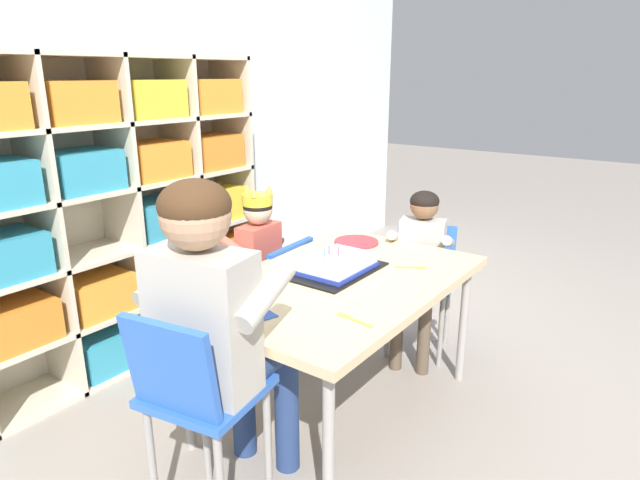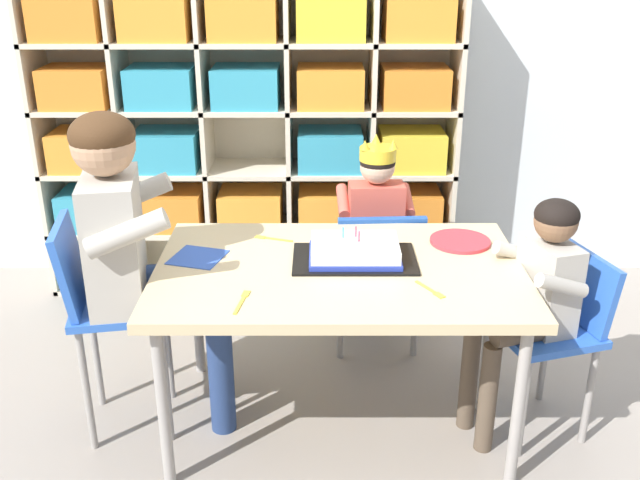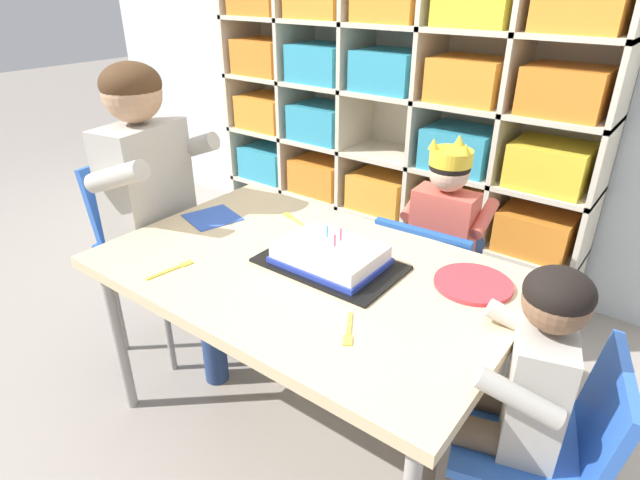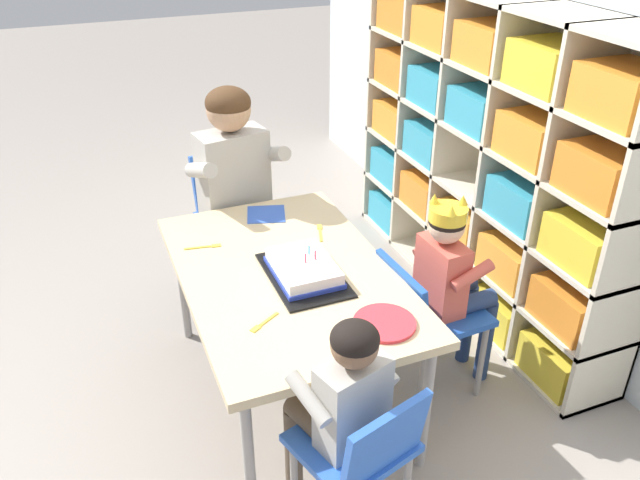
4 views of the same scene
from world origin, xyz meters
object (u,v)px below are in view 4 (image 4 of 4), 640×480
at_px(fork_near_child_seat, 205,247).
at_px(guest_at_table_side, 341,398).
at_px(adult_helper_seated, 239,181).
at_px(classroom_chair_guest_side, 362,451).
at_px(fork_beside_plate_stack, 320,232).
at_px(child_with_crown, 451,271).
at_px(birthday_cake_on_tray, 304,270).
at_px(classroom_chair_adult_side, 232,214).
at_px(fork_scattered_mid_table, 263,323).
at_px(classroom_chair_blue, 425,311).
at_px(paper_plate_stack, 384,323).
at_px(activity_table, 287,282).

bearing_deg(fork_near_child_seat, guest_at_table_side, 111.14).
xyz_separation_m(adult_helper_seated, classroom_chair_guest_side, (1.33, -0.02, -0.29)).
xyz_separation_m(guest_at_table_side, fork_beside_plate_stack, (-0.84, 0.27, 0.06)).
xyz_separation_m(child_with_crown, adult_helper_seated, (-0.79, -0.60, 0.14)).
bearing_deg(adult_helper_seated, fork_near_child_seat, -134.13).
height_order(adult_helper_seated, birthday_cake_on_tray, adult_helper_seated).
bearing_deg(classroom_chair_adult_side, fork_scattered_mid_table, -108.60).
distance_m(child_with_crown, adult_helper_seated, 1.00).
xyz_separation_m(adult_helper_seated, guest_at_table_side, (1.24, -0.05, -0.15)).
xyz_separation_m(classroom_chair_blue, birthday_cake_on_tray, (-0.11, -0.45, 0.23)).
bearing_deg(classroom_chair_blue, fork_near_child_seat, 55.79).
relative_size(child_with_crown, classroom_chair_adult_side, 1.15).
distance_m(paper_plate_stack, fork_scattered_mid_table, 0.39).
relative_size(classroom_chair_adult_side, guest_at_table_side, 0.90).
height_order(classroom_chair_adult_side, fork_beside_plate_stack, classroom_chair_adult_side).
height_order(adult_helper_seated, fork_scattered_mid_table, adult_helper_seated).
bearing_deg(child_with_crown, classroom_chair_blue, 89.69).
bearing_deg(classroom_chair_blue, activity_table, 69.10).
height_order(adult_helper_seated, guest_at_table_side, adult_helper_seated).
bearing_deg(birthday_cake_on_tray, fork_scattered_mid_table, -45.75).
relative_size(classroom_chair_adult_side, fork_near_child_seat, 5.19).
height_order(activity_table, classroom_chair_blue, classroom_chair_blue).
distance_m(fork_scattered_mid_table, fork_beside_plate_stack, 0.63).
height_order(birthday_cake_on_tray, paper_plate_stack, birthday_cake_on_tray).
distance_m(child_with_crown, guest_at_table_side, 0.79).
bearing_deg(adult_helper_seated, fork_beside_plate_stack, -71.55).
xyz_separation_m(child_with_crown, fork_beside_plate_stack, (-0.38, -0.38, 0.05)).
relative_size(guest_at_table_side, birthday_cake_on_tray, 2.07).
bearing_deg(adult_helper_seated, birthday_cake_on_tray, -96.06).
bearing_deg(child_with_crown, birthday_cake_on_tray, 76.16).
height_order(classroom_chair_blue, birthday_cake_on_tray, birthday_cake_on_tray).
bearing_deg(fork_near_child_seat, birthday_cake_on_tray, 139.48).
relative_size(classroom_chair_adult_side, classroom_chair_guest_side, 1.19).
relative_size(child_with_crown, fork_beside_plate_stack, 6.35).
bearing_deg(fork_near_child_seat, fork_beside_plate_stack, -177.84).
distance_m(classroom_chair_blue, classroom_chair_guest_side, 0.75).
xyz_separation_m(activity_table, fork_scattered_mid_table, (0.27, -0.17, 0.05)).
xyz_separation_m(classroom_chair_adult_side, classroom_chair_guest_side, (1.45, -0.00, -0.07)).
relative_size(activity_table, child_with_crown, 1.36).
xyz_separation_m(classroom_chair_blue, adult_helper_seated, (-0.79, -0.50, 0.29)).
distance_m(adult_helper_seated, fork_scattered_mid_table, 0.92).
relative_size(child_with_crown, fork_scattered_mid_table, 7.39).
distance_m(classroom_chair_adult_side, classroom_chair_guest_side, 1.45).
distance_m(guest_at_table_side, fork_near_child_seat, 0.91).
bearing_deg(adult_helper_seated, classroom_chair_blue, -67.67).
bearing_deg(child_with_crown, paper_plate_stack, 118.64).
bearing_deg(activity_table, fork_near_child_seat, -140.16).
height_order(guest_at_table_side, fork_beside_plate_stack, guest_at_table_side).
xyz_separation_m(classroom_chair_adult_side, adult_helper_seated, (0.11, 0.02, 0.21)).
bearing_deg(paper_plate_stack, fork_beside_plate_stack, 177.02).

